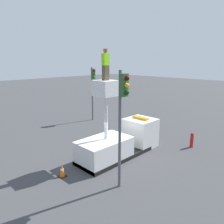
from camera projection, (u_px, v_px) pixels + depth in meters
ground_plane at (115, 157)px, 14.20m from camera, size 120.00×120.00×0.00m
bucket_truck at (120, 140)px, 14.30m from camera, size 6.19×2.06×5.00m
worker at (106, 65)px, 12.28m from camera, size 0.40×0.26×1.75m
traffic_light_pole at (122, 108)px, 9.86m from camera, size 0.34×0.57×5.72m
traffic_light_across at (93, 83)px, 21.94m from camera, size 0.34×0.57×5.42m
fire_hydrant at (192, 140)px, 15.62m from camera, size 0.47×0.23×1.09m
traffic_cone_rear at (62, 171)px, 11.72m from camera, size 0.38×0.38×0.73m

